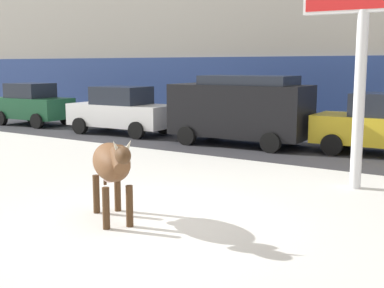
{
  "coord_description": "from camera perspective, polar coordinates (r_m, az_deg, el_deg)",
  "views": [
    {
      "loc": [
        5.25,
        -6.71,
        2.67
      ],
      "look_at": [
        -0.33,
        1.62,
        1.1
      ],
      "focal_mm": 47.5,
      "sensor_mm": 36.0,
      "label": 1
    }
  ],
  "objects": [
    {
      "name": "road_strip",
      "position": [
        16.48,
        14.79,
        -0.71
      ],
      "size": [
        60.0,
        5.6,
        0.01
      ],
      "primitive_type": "cube",
      "color": "#333338",
      "rests_on": "ground"
    },
    {
      "name": "pedestrian_near_billboard",
      "position": [
        19.61,
        13.14,
        3.42
      ],
      "size": [
        0.36,
        0.24,
        1.73
      ],
      "color": "#282833",
      "rests_on": "ground"
    },
    {
      "name": "car_darkgreen_hatchback",
      "position": [
        23.79,
        -17.46,
        4.28
      ],
      "size": [
        3.59,
        2.08,
        1.86
      ],
      "color": "#194C2D",
      "rests_on": "ground"
    },
    {
      "name": "ground_plane",
      "position": [
        8.93,
        -4.08,
        -8.52
      ],
      "size": [
        120.0,
        120.0,
        0.0
      ],
      "primitive_type": "plane",
      "color": "white"
    },
    {
      "name": "cow_brown",
      "position": [
        8.75,
        -8.96,
        -2.26
      ],
      "size": [
        1.77,
        1.46,
        1.54
      ],
      "color": "brown",
      "rests_on": "ground"
    },
    {
      "name": "car_black_van",
      "position": [
        16.99,
        5.49,
        4.03
      ],
      "size": [
        4.7,
        2.32,
        2.32
      ],
      "color": "black",
      "rests_on": "ground"
    },
    {
      "name": "car_white_sedan",
      "position": [
        19.91,
        -7.9,
        3.73
      ],
      "size": [
        4.29,
        2.16,
        1.84
      ],
      "color": "white",
      "rests_on": "ground"
    }
  ]
}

